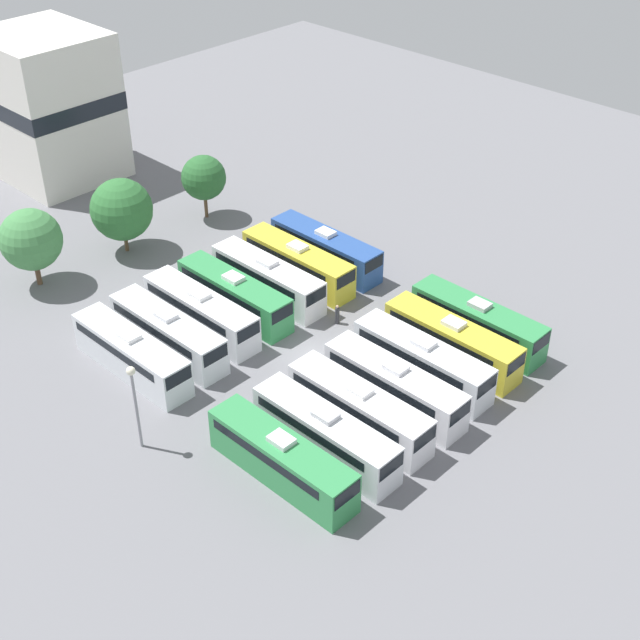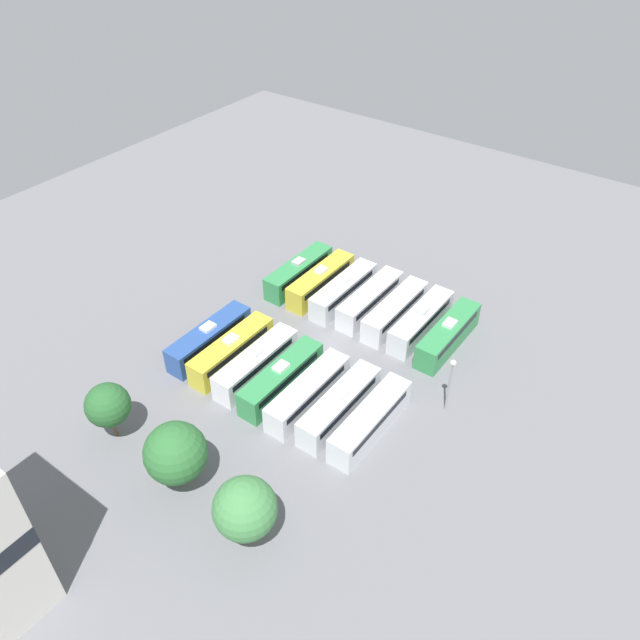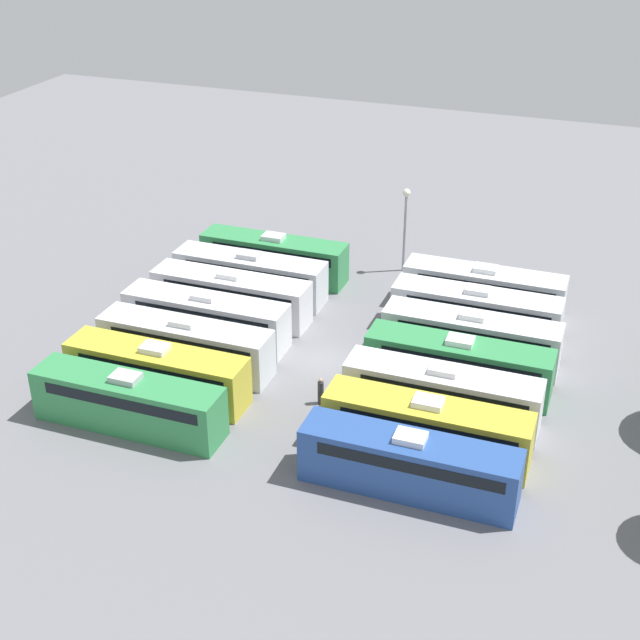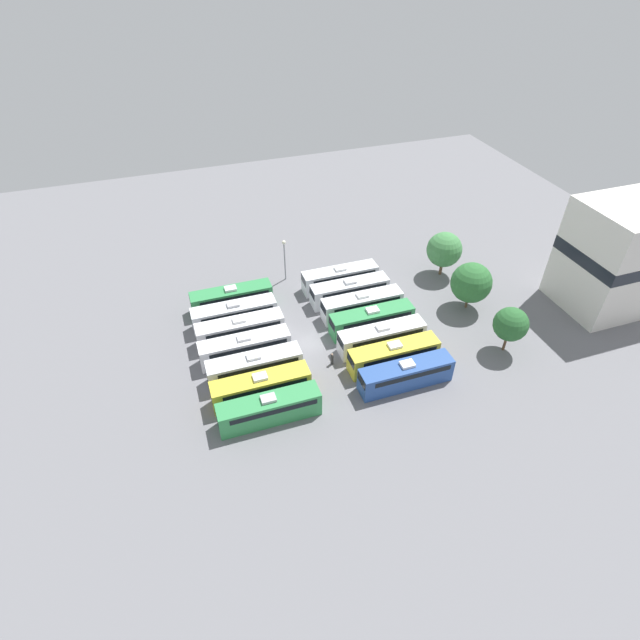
% 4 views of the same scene
% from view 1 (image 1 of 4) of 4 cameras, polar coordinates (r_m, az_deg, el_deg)
% --- Properties ---
extents(ground_plane, '(125.41, 125.41, 0.00)m').
position_cam_1_polar(ground_plane, '(68.55, -0.74, -2.20)').
color(ground_plane, slate).
extents(bus_0, '(2.60, 11.27, 3.45)m').
position_cam_1_polar(bus_0, '(57.30, -2.48, -8.82)').
color(bus_0, '#338C4C').
rests_on(bus_0, ground_plane).
extents(bus_1, '(2.60, 11.27, 3.45)m').
position_cam_1_polar(bus_1, '(59.01, 0.33, -7.23)').
color(bus_1, silver).
rests_on(bus_1, ground_plane).
extents(bus_2, '(2.60, 11.27, 3.45)m').
position_cam_1_polar(bus_2, '(60.99, 2.51, -5.64)').
color(bus_2, white).
rests_on(bus_2, ground_plane).
extents(bus_3, '(2.60, 11.27, 3.45)m').
position_cam_1_polar(bus_3, '(63.07, 4.78, -4.16)').
color(bus_3, silver).
rests_on(bus_3, ground_plane).
extents(bus_4, '(2.60, 11.27, 3.45)m').
position_cam_1_polar(bus_4, '(65.56, 6.55, -2.57)').
color(bus_4, silver).
rests_on(bus_4, ground_plane).
extents(bus_5, '(2.60, 11.27, 3.45)m').
position_cam_1_polar(bus_5, '(67.87, 8.43, -1.29)').
color(bus_5, gold).
rests_on(bus_5, ground_plane).
extents(bus_6, '(2.60, 11.27, 3.45)m').
position_cam_1_polar(bus_6, '(70.28, 10.04, -0.07)').
color(bus_6, '#338C4C').
rests_on(bus_6, ground_plane).
extents(bus_7, '(2.60, 11.27, 3.45)m').
position_cam_1_polar(bus_7, '(67.32, -11.99, -2.06)').
color(bus_7, silver).
rests_on(bus_7, ground_plane).
extents(bus_8, '(2.60, 11.27, 3.45)m').
position_cam_1_polar(bus_8, '(68.99, -9.72, -0.76)').
color(bus_8, silver).
rests_on(bus_8, ground_plane).
extents(bus_9, '(2.60, 11.27, 3.45)m').
position_cam_1_polar(bus_9, '(71.00, -7.65, 0.57)').
color(bus_9, silver).
rests_on(bus_9, ground_plane).
extents(bus_10, '(2.60, 11.27, 3.45)m').
position_cam_1_polar(bus_10, '(72.78, -5.52, 1.67)').
color(bus_10, '#338C4C').
rests_on(bus_10, ground_plane).
extents(bus_11, '(2.60, 11.27, 3.45)m').
position_cam_1_polar(bus_11, '(74.66, -3.37, 2.70)').
color(bus_11, white).
rests_on(bus_11, ground_plane).
extents(bus_12, '(2.60, 11.27, 3.45)m').
position_cam_1_polar(bus_12, '(76.72, -1.45, 3.71)').
color(bus_12, gold).
rests_on(bus_12, ground_plane).
extents(bus_13, '(2.60, 11.27, 3.45)m').
position_cam_1_polar(bus_13, '(78.80, 0.34, 4.62)').
color(bus_13, '#284C93').
rests_on(bus_13, ground_plane).
extents(worker_person, '(0.36, 0.36, 1.73)m').
position_cam_1_polar(worker_person, '(71.52, 1.11, 0.33)').
color(worker_person, '#333338').
rests_on(worker_person, ground_plane).
extents(light_pole, '(0.60, 0.60, 6.69)m').
position_cam_1_polar(light_pole, '(58.80, -11.82, -4.56)').
color(light_pole, gray).
rests_on(light_pole, ground_plane).
extents(tree_0, '(5.26, 5.26, 6.99)m').
position_cam_1_polar(tree_0, '(78.54, -18.02, 4.91)').
color(tree_0, brown).
rests_on(tree_0, ground_plane).
extents(tree_1, '(5.59, 5.59, 7.00)m').
position_cam_1_polar(tree_1, '(81.77, -12.59, 6.92)').
color(tree_1, brown).
rests_on(tree_1, ground_plane).
extents(tree_2, '(4.29, 4.29, 6.34)m').
position_cam_1_polar(tree_2, '(86.41, -7.46, 9.02)').
color(tree_2, brown).
rests_on(tree_2, ground_plane).
extents(depot_building, '(10.76, 11.96, 14.96)m').
position_cam_1_polar(depot_building, '(97.50, -16.93, 13.02)').
color(depot_building, silver).
rests_on(depot_building, ground_plane).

